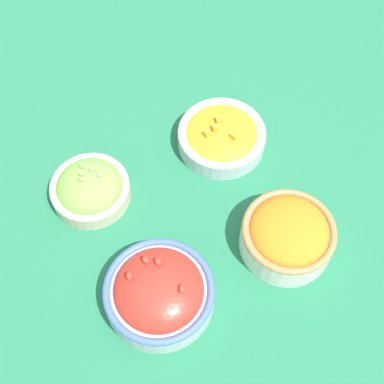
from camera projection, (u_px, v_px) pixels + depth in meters
name	position (u px, v px, depth m)	size (l,w,h in m)	color
ground_plane	(192.00, 201.00, 0.94)	(3.00, 3.00, 0.00)	#23704C
bowl_lettuce	(90.00, 188.00, 0.92)	(0.14, 0.14, 0.07)	beige
bowl_carrots	(288.00, 234.00, 0.86)	(0.15, 0.15, 0.07)	silver
bowl_squash	(222.00, 136.00, 0.98)	(0.16, 0.16, 0.06)	#B2C1CC
bowl_cherry_tomatoes	(159.00, 292.00, 0.82)	(0.17, 0.17, 0.08)	#B2C1CC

